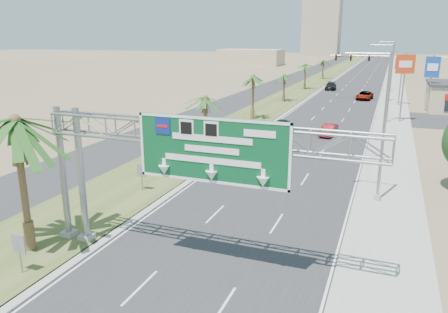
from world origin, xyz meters
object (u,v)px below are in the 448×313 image
object	(u,v)px
car_far	(331,86)
pole_sign_red_near	(405,68)
palm_near	(15,121)
signal_mast	(377,73)
car_right_lane	(365,96)
pole_sign_red_far	(402,67)
car_left_lane	(280,125)
car_mid_lane	(328,130)
pole_sign_blue	(432,70)
sign_gantry	(184,144)

from	to	relation	value
car_far	pole_sign_red_near	distance (m)	36.58
palm_near	signal_mast	size ratio (longest dim) A/B	0.81
car_right_lane	pole_sign_red_far	world-z (taller)	pole_sign_red_far
car_left_lane	car_mid_lane	xyz separation A→B (m)	(5.76, -0.79, -0.01)
palm_near	pole_sign_blue	bearing A→B (deg)	68.03
car_left_lane	pole_sign_blue	xyz separation A→B (m)	(17.26, 20.67, 5.56)
pole_sign_red_near	signal_mast	bearing A→B (deg)	101.77
signal_mast	sign_gantry	bearing A→B (deg)	-95.74
sign_gantry	car_left_lane	world-z (taller)	sign_gantry
car_mid_lane	pole_sign_blue	distance (m)	24.98
sign_gantry	signal_mast	distance (m)	62.37
sign_gantry	car_right_lane	distance (m)	64.12
car_far	car_right_lane	bearing A→B (deg)	-63.34
palm_near	car_left_lane	distance (m)	35.28
sign_gantry	car_left_lane	xyz separation A→B (m)	(-3.20, 32.44, -5.39)
car_left_lane	pole_sign_red_near	world-z (taller)	pole_sign_red_near
sign_gantry	signal_mast	world-z (taller)	signal_mast
car_mid_lane	car_far	xyz separation A→B (m)	(-5.76, 45.06, 0.13)
car_mid_lane	pole_sign_red_near	distance (m)	15.23
car_far	pole_sign_red_far	distance (m)	22.99
sign_gantry	car_mid_lane	distance (m)	32.21
car_mid_lane	pole_sign_red_far	bearing A→B (deg)	80.84
pole_sign_blue	car_left_lane	bearing A→B (deg)	-129.86
pole_sign_blue	pole_sign_red_far	bearing A→B (deg)	125.52
car_left_lane	palm_near	bearing A→B (deg)	-95.44
signal_mast	pole_sign_blue	world-z (taller)	pole_sign_blue
car_far	pole_sign_red_near	xyz separation A→B (m)	(13.36, -33.49, 6.22)
palm_near	pole_sign_red_far	world-z (taller)	palm_near
palm_near	car_mid_lane	bearing A→B (deg)	72.32
sign_gantry	pole_sign_red_far	xyz separation A→B (m)	(10.06, 58.71, 0.10)
signal_mast	pole_sign_blue	size ratio (longest dim) A/B	1.24
sign_gantry	palm_near	bearing A→B (deg)	-166.68
pole_sign_red_far	pole_sign_red_near	bearing A→B (deg)	-89.65
sign_gantry	car_right_lane	world-z (taller)	sign_gantry
pole_sign_red_near	pole_sign_red_far	size ratio (longest dim) A/B	1.14
palm_near	car_mid_lane	xyz separation A→B (m)	(10.70, 33.57, -6.28)
car_left_lane	pole_sign_blue	world-z (taller)	pole_sign_blue
signal_mast	palm_near	bearing A→B (deg)	-102.66
sign_gantry	pole_sign_blue	world-z (taller)	pole_sign_blue
pole_sign_blue	pole_sign_red_far	distance (m)	6.89
pole_sign_red_far	palm_near	bearing A→B (deg)	-106.71
palm_near	pole_sign_blue	distance (m)	59.35
signal_mast	car_right_lane	world-z (taller)	signal_mast
signal_mast	pole_sign_red_near	bearing A→B (deg)	-78.23
car_left_lane	pole_sign_red_near	xyz separation A→B (m)	(13.36, 10.79, 6.33)
sign_gantry	car_right_lane	xyz separation A→B (m)	(4.44, 63.74, -5.33)
sign_gantry	pole_sign_red_near	bearing A→B (deg)	76.78
pole_sign_red_near	pole_sign_blue	size ratio (longest dim) A/B	1.07
car_mid_lane	pole_sign_blue	bearing A→B (deg)	68.14
signal_mast	car_left_lane	distance (m)	31.36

